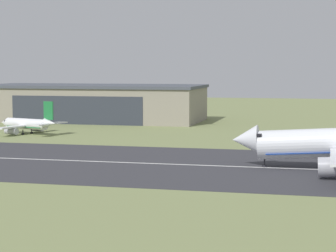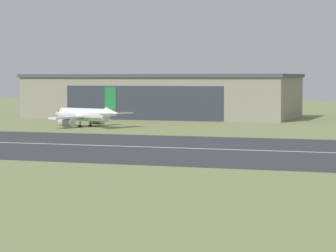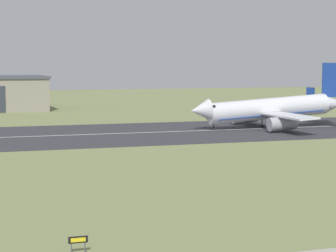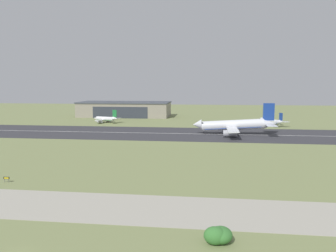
# 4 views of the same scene
# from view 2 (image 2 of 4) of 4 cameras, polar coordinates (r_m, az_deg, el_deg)

# --- Properties ---
(runway_strip) EXTENTS (405.40, 48.50, 0.06)m
(runway_strip) POSITION_cam_2_polar(r_m,az_deg,el_deg) (122.41, 2.33, -1.65)
(runway_strip) COLOR #333338
(runway_strip) RESTS_ON ground_plane
(runway_centreline) EXTENTS (364.86, 0.70, 0.01)m
(runway_centreline) POSITION_cam_2_polar(r_m,az_deg,el_deg) (122.40, 2.33, -1.63)
(runway_centreline) COLOR silver
(runway_centreline) RESTS_ON runway_strip
(hangar_building) EXTENTS (73.05, 31.12, 11.95)m
(hangar_building) POSITION_cam_2_polar(r_m,az_deg,el_deg) (219.00, -0.39, 2.19)
(hangar_building) COLOR gray
(hangar_building) RESTS_ON ground_plane
(airplane_parked_west) EXTENTS (19.75, 19.63, 8.97)m
(airplane_parked_west) POSITION_cam_2_polar(r_m,az_deg,el_deg) (177.58, -5.94, 0.79)
(airplane_parked_west) COLOR white
(airplane_parked_west) RESTS_ON ground_plane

